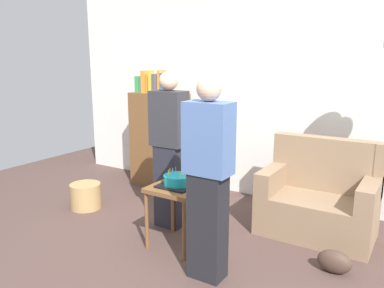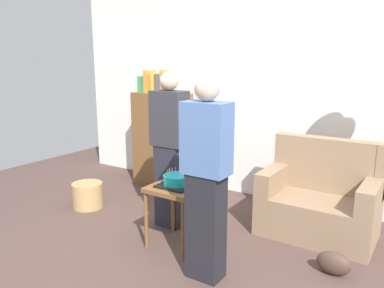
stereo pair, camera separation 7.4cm
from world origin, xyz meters
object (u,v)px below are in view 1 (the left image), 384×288
(side_table, at_px, (178,195))
(birthday_cake, at_px, (178,181))
(couch, at_px, (319,201))
(bookshelf, at_px, (159,137))
(handbag, at_px, (334,262))
(wicker_basket, at_px, (86,196))
(person_holding_cake, at_px, (208,179))
(person_blowing_candles, at_px, (169,150))

(side_table, distance_m, birthday_cake, 0.14)
(couch, height_order, birthday_cake, couch)
(bookshelf, bearing_deg, handbag, -22.49)
(couch, height_order, bookshelf, bookshelf)
(bookshelf, relative_size, wicker_basket, 4.46)
(couch, bearing_deg, wicker_basket, -162.26)
(wicker_basket, bearing_deg, handbag, 1.85)
(birthday_cake, bearing_deg, person_holding_cake, -31.97)
(wicker_basket, bearing_deg, birthday_cake, -7.63)
(person_holding_cake, bearing_deg, handbag, -142.52)
(person_blowing_candles, distance_m, handbag, 1.86)
(birthday_cake, height_order, handbag, birthday_cake)
(side_table, bearing_deg, wicker_basket, 172.37)
(person_blowing_candles, height_order, person_holding_cake, same)
(couch, height_order, side_table, couch)
(side_table, relative_size, handbag, 2.13)
(bookshelf, xyz_separation_m, person_blowing_candles, (0.92, -1.04, 0.14))
(birthday_cake, xyz_separation_m, handbag, (1.38, 0.29, -0.55))
(bookshelf, distance_m, side_table, 1.86)
(side_table, height_order, handbag, side_table)
(bookshelf, height_order, side_table, bookshelf)
(wicker_basket, bearing_deg, side_table, -7.63)
(bookshelf, xyz_separation_m, side_table, (1.25, -1.38, -0.19))
(couch, xyz_separation_m, wicker_basket, (-2.52, -0.81, -0.19))
(birthday_cake, distance_m, wicker_basket, 1.57)
(wicker_basket, height_order, handbag, wicker_basket)
(birthday_cake, xyz_separation_m, person_holding_cake, (0.51, -0.32, 0.19))
(person_blowing_candles, bearing_deg, wicker_basket, -170.33)
(side_table, xyz_separation_m, person_holding_cake, (0.51, -0.32, 0.33))
(couch, xyz_separation_m, person_blowing_candles, (-1.38, -0.67, 0.49))
(couch, relative_size, wicker_basket, 3.06)
(person_holding_cake, bearing_deg, wicker_basket, -11.79)
(wicker_basket, bearing_deg, person_holding_cake, -14.54)
(person_blowing_candles, distance_m, person_holding_cake, 1.06)
(bookshelf, relative_size, handbag, 5.74)
(person_holding_cake, bearing_deg, side_table, -29.22)
(side_table, distance_m, wicker_basket, 1.53)
(side_table, distance_m, person_blowing_candles, 0.57)
(side_table, relative_size, wicker_basket, 1.66)
(person_blowing_candles, bearing_deg, side_table, -42.26)
(couch, bearing_deg, side_table, -136.30)
(wicker_basket, bearing_deg, couch, 17.74)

